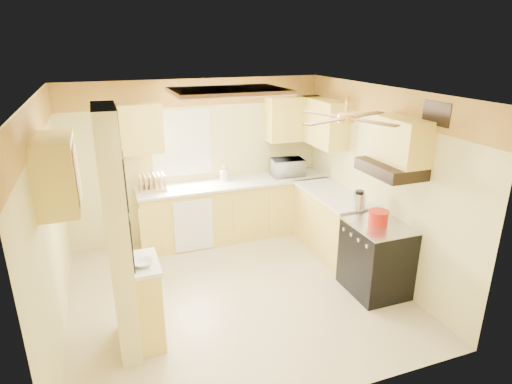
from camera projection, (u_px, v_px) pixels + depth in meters
name	position (u px, v px, depth m)	size (l,w,h in m)	color
floor	(236.00, 292.00, 5.45)	(4.00, 4.00, 0.00)	#CEB98E
ceiling	(233.00, 93.00, 4.61)	(4.00, 4.00, 0.00)	white
wall_back	(198.00, 161.00, 6.71)	(4.00, 4.00, 0.00)	#E4D68B
wall_front	(307.00, 281.00, 3.35)	(4.00, 4.00, 0.00)	#E4D68B
wall_left	(49.00, 225.00, 4.38)	(3.80, 3.80, 0.00)	#E4D68B
wall_right	(378.00, 182.00, 5.68)	(3.80, 3.80, 0.00)	#E4D68B
wallpaper_border	(195.00, 93.00, 6.34)	(4.00, 0.02, 0.40)	#FFC24B
partition_column	(118.00, 237.00, 4.11)	(0.20, 0.70, 2.50)	#E4D68B
partition_ledge	(148.00, 303.00, 4.45)	(0.25, 0.55, 0.90)	#FFE165
ledge_top	(144.00, 263.00, 4.29)	(0.28, 0.58, 0.04)	white
lower_cabinets_back	(235.00, 210.00, 6.88)	(3.00, 0.60, 0.90)	#FFE165
lower_cabinets_right	(332.00, 223.00, 6.38)	(0.60, 1.40, 0.90)	#FFE165
countertop_back	(235.00, 183.00, 6.71)	(3.04, 0.64, 0.04)	white
countertop_right	(333.00, 194.00, 6.22)	(0.64, 1.44, 0.04)	white
dishwasher_panel	(194.00, 225.00, 6.36)	(0.58, 0.02, 0.80)	white
window	(182.00, 143.00, 6.52)	(0.92, 0.02, 1.02)	white
upper_cab_back_left	(141.00, 128.00, 6.08)	(0.60, 0.35, 0.70)	#FFE165
upper_cab_back_right	(294.00, 118.00, 6.86)	(0.90, 0.35, 0.70)	#FFE165
upper_cab_right	(323.00, 122.00, 6.53)	(0.35, 1.00, 0.70)	#FFE165
upper_cab_left_wall	(56.00, 174.00, 4.02)	(0.35, 0.75, 0.70)	#FFE165
upper_cab_over_stove	(400.00, 140.00, 4.90)	(0.35, 0.76, 0.52)	#FFE165
stove	(376.00, 258.00, 5.35)	(0.68, 0.77, 0.92)	black
range_hood	(390.00, 169.00, 4.99)	(0.50, 0.76, 0.14)	black
poster_menu	(123.00, 176.00, 3.94)	(0.02, 0.42, 0.57)	black
poster_nashville	(130.00, 240.00, 4.16)	(0.02, 0.42, 0.57)	black
ceiling_light_panel	(228.00, 91.00, 5.10)	(1.35, 0.95, 0.06)	brown
ceiling_fan	(346.00, 117.00, 4.39)	(1.15, 1.15, 0.26)	gold
vent_grate	(437.00, 114.00, 4.53)	(0.02, 0.40, 0.25)	black
microwave	(288.00, 167.00, 6.96)	(0.51, 0.34, 0.28)	white
bowl	(143.00, 263.00, 4.20)	(0.20, 0.20, 0.05)	white
dutch_oven	(378.00, 217.00, 5.20)	(0.25, 0.25, 0.17)	red
kettle	(359.00, 201.00, 5.58)	(0.17, 0.17, 0.25)	silver
dish_rack	(152.00, 185.00, 6.31)	(0.41, 0.31, 0.23)	tan
utensil_crock	(224.00, 175.00, 6.75)	(0.13, 0.13, 0.25)	white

